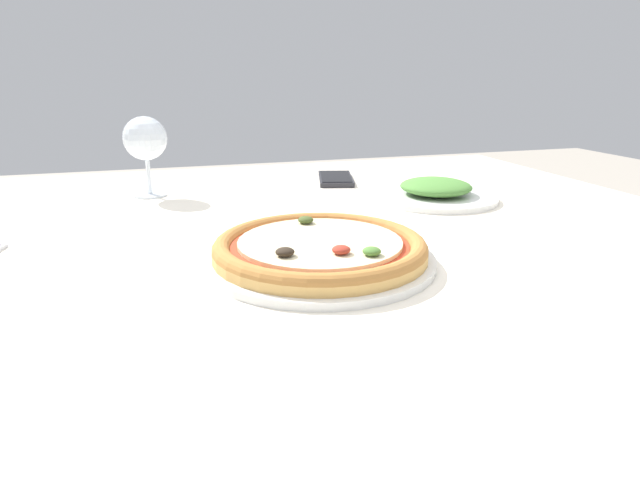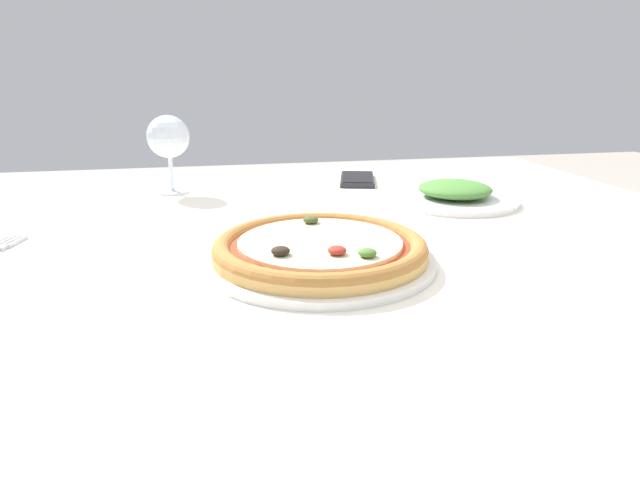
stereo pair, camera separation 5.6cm
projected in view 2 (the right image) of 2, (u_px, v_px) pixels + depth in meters
dining_table at (314, 281)px, 0.80m from camera, size 1.33×1.18×0.74m
pizza_plate at (320, 250)px, 0.65m from camera, size 0.28×0.28×0.04m
wine_glass_far_left at (168, 138)px, 1.01m from camera, size 0.08×0.08×0.15m
cell_phone at (357, 179)px, 1.14m from camera, size 0.10×0.16×0.01m
side_plate at (455, 194)px, 0.96m from camera, size 0.22×0.22×0.04m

